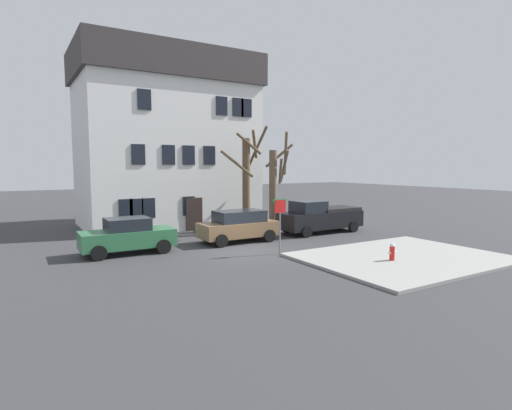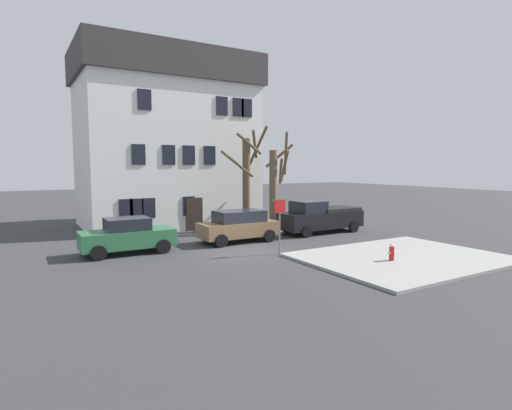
# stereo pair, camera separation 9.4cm
# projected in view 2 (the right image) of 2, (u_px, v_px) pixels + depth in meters

# --- Properties ---
(ground_plane) EXTENTS (120.00, 120.00, 0.00)m
(ground_plane) POSITION_uv_depth(u_px,v_px,m) (244.00, 251.00, 19.86)
(ground_plane) COLOR #38383A
(sidewalk_slab) EXTENTS (8.74, 6.73, 0.12)m
(sidewalk_slab) POSITION_uv_depth(u_px,v_px,m) (403.00, 258.00, 18.16)
(sidewalk_slab) COLOR #999993
(sidewalk_slab) RESTS_ON ground_plane
(building_main) EXTENTS (11.81, 7.68, 11.72)m
(building_main) POSITION_uv_depth(u_px,v_px,m) (167.00, 140.00, 28.43)
(building_main) COLOR white
(building_main) RESTS_ON ground_plane
(tree_bare_near) EXTENTS (2.63, 2.60, 6.55)m
(tree_bare_near) POSITION_uv_depth(u_px,v_px,m) (247.00, 180.00, 24.80)
(tree_bare_near) COLOR brown
(tree_bare_near) RESTS_ON ground_plane
(tree_bare_mid) EXTENTS (1.69, 2.64, 6.30)m
(tree_bare_mid) POSITION_uv_depth(u_px,v_px,m) (275.00, 184.00, 26.60)
(tree_bare_mid) COLOR brown
(tree_bare_mid) RESTS_ON ground_plane
(car_green_sedan) EXTENTS (4.28, 2.02, 1.70)m
(car_green_sedan) POSITION_uv_depth(u_px,v_px,m) (127.00, 236.00, 19.23)
(car_green_sedan) COLOR #2D6B42
(car_green_sedan) RESTS_ON ground_plane
(car_brown_wagon) EXTENTS (4.26, 2.01, 1.72)m
(car_brown_wagon) POSITION_uv_depth(u_px,v_px,m) (238.00, 226.00, 22.14)
(car_brown_wagon) COLOR brown
(car_brown_wagon) RESTS_ON ground_plane
(pickup_truck_black) EXTENTS (5.47, 2.19, 2.02)m
(pickup_truck_black) POSITION_uv_depth(u_px,v_px,m) (320.00, 217.00, 25.18)
(pickup_truck_black) COLOR black
(pickup_truck_black) RESTS_ON ground_plane
(fire_hydrant) EXTENTS (0.42, 0.22, 0.73)m
(fire_hydrant) POSITION_uv_depth(u_px,v_px,m) (392.00, 252.00, 17.35)
(fire_hydrant) COLOR red
(fire_hydrant) RESTS_ON sidewalk_slab
(street_sign_pole) EXTENTS (0.76, 0.07, 2.59)m
(street_sign_pole) POSITION_uv_depth(u_px,v_px,m) (280.00, 216.00, 19.01)
(street_sign_pole) COLOR slate
(street_sign_pole) RESTS_ON ground_plane
(bicycle_leaning) EXTENTS (1.75, 0.23, 1.03)m
(bicycle_leaning) POSITION_uv_depth(u_px,v_px,m) (117.00, 235.00, 22.14)
(bicycle_leaning) COLOR black
(bicycle_leaning) RESTS_ON ground_plane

